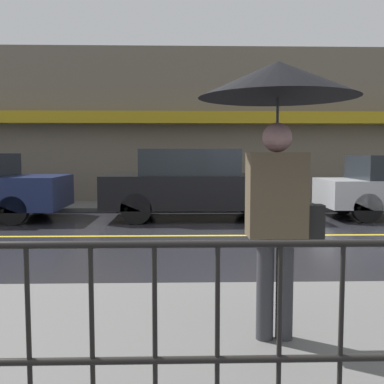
{
  "coord_description": "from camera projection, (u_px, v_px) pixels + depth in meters",
  "views": [
    {
      "loc": [
        -1.34,
        -8.3,
        1.53
      ],
      "look_at": [
        -1.17,
        -1.85,
        0.98
      ],
      "focal_mm": 42.0,
      "sensor_mm": 36.0,
      "label": 1
    }
  ],
  "objects": [
    {
      "name": "ground_plane",
      "position": [
        252.0,
        236.0,
        8.43
      ],
      "size": [
        80.0,
        80.0,
        0.0
      ],
      "primitive_type": "plane",
      "color": "black"
    },
    {
      "name": "sidewalk_far",
      "position": [
        227.0,
        206.0,
        12.83
      ],
      "size": [
        28.0,
        1.94,
        0.11
      ],
      "color": "#60605E",
      "rests_on": "ground_plane"
    },
    {
      "name": "pedestrian",
      "position": [
        278.0,
        113.0,
        3.31
      ],
      "size": [
        1.18,
        1.18,
        2.1
      ],
      "rotation": [
        0.0,
        0.0,
        3.14
      ],
      "color": "#333338",
      "rests_on": "sidewalk_near"
    },
    {
      "name": "car_black",
      "position": [
        195.0,
        184.0,
        10.59
      ],
      "size": [
        4.35,
        1.83,
        1.64
      ],
      "color": "black",
      "rests_on": "ground_plane"
    },
    {
      "name": "sidewalk_near",
      "position": [
        354.0,
        345.0,
        3.47
      ],
      "size": [
        28.0,
        3.07,
        0.11
      ],
      "color": "#60605E",
      "rests_on": "ground_plane"
    },
    {
      "name": "building_storefront",
      "position": [
        224.0,
        126.0,
        13.72
      ],
      "size": [
        28.0,
        0.85,
        4.75
      ],
      "color": "#706656",
      "rests_on": "ground_plane"
    },
    {
      "name": "lane_marking",
      "position": [
        252.0,
        235.0,
        8.43
      ],
      "size": [
        25.2,
        0.12,
        0.01
      ],
      "color": "gold",
      "rests_on": "ground_plane"
    }
  ]
}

